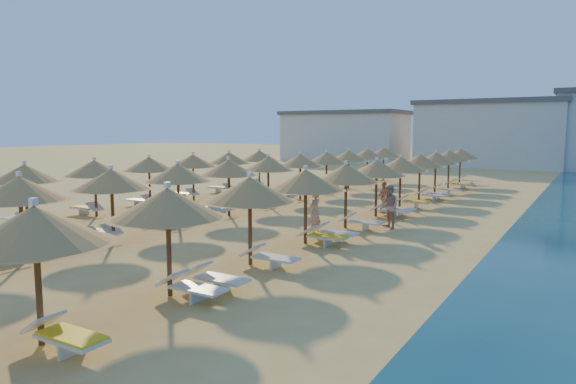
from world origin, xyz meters
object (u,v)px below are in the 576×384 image
Objects in this scene: parasol_row_east at (362,172)px; beachgoer_b at (389,207)px; beachgoer_c at (384,197)px; parasol_row_west at (249,167)px; beachgoer_a at (315,212)px.

parasol_row_east is 2.23m from beachgoer_b.
beachgoer_b is at bearing -28.38° from beachgoer_c.
beachgoer_b is (7.60, -0.88, -1.32)m from parasol_row_west.
beachgoer_b is 1.04× the size of beachgoer_a.
parasol_row_west is 22.98× the size of beachgoer_a.
beachgoer_a is at bearing -54.91° from beachgoer_c.
parasol_row_east is 1.00× the size of parasol_row_west.
parasol_row_west is 6.80m from beachgoer_a.
parasol_row_west is 22.20× the size of beachgoer_b.
beachgoer_b is 3.39m from beachgoer_a.
beachgoer_a is at bearing -84.46° from beachgoer_b.
parasol_row_east reaches higher than beachgoer_a.
beachgoer_a is (-2.00, -2.73, -0.03)m from beachgoer_b.
parasol_row_east is 22.98× the size of beachgoer_a.
parasol_row_west is at bearing -144.92° from beachgoer_b.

